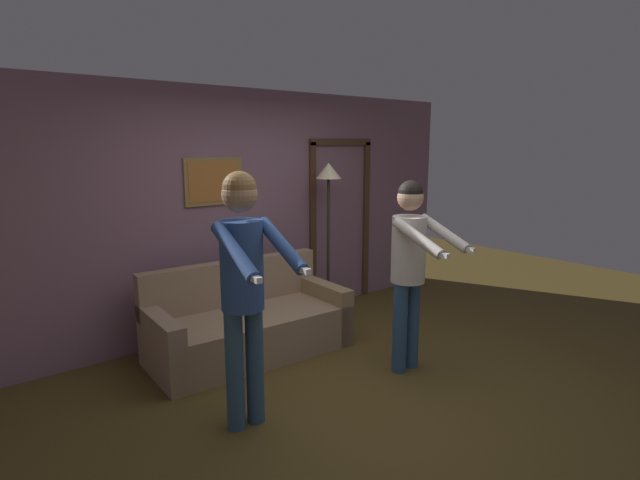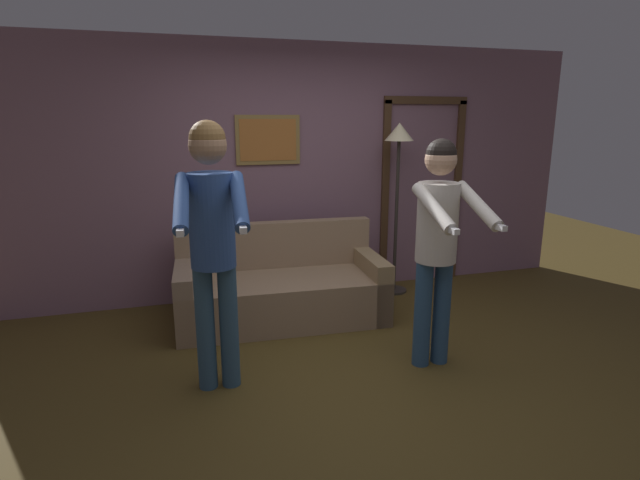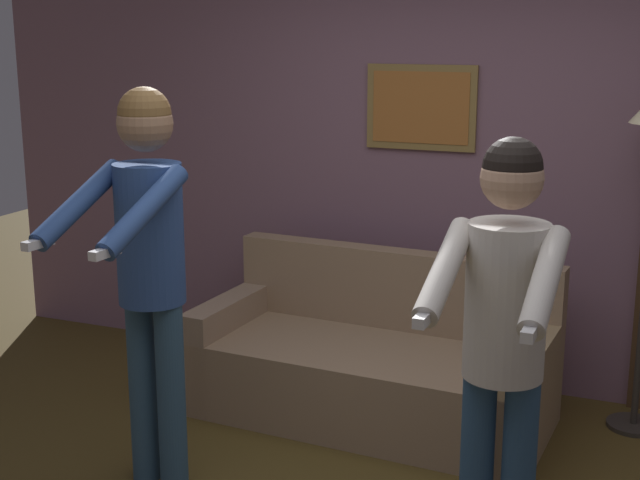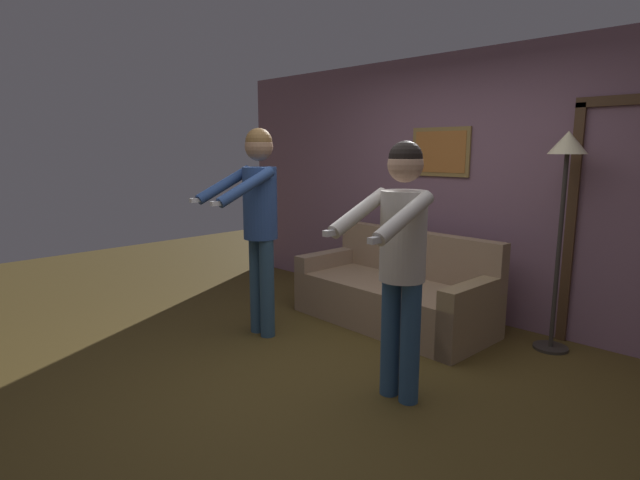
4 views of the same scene
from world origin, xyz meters
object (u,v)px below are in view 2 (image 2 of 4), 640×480
Objects in this scene: couch at (281,290)px; person_standing_left at (212,230)px; person_standing_right at (438,233)px; torchiere_lamp at (398,157)px.

person_standing_left is (-0.68, -1.11, 0.86)m from couch.
person_standing_right is (1.60, -0.12, -0.10)m from person_standing_left.
torchiere_lamp reaches higher than couch.
person_standing_left is 1.07× the size of person_standing_right.
couch is at bearing 58.42° from person_standing_left.
person_standing_left is 1.61m from person_standing_right.
person_standing_right reaches higher than couch.
person_standing_right is at bearing -4.17° from person_standing_left.
couch is 1.71m from person_standing_right.
couch is at bearing 126.89° from person_standing_right.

